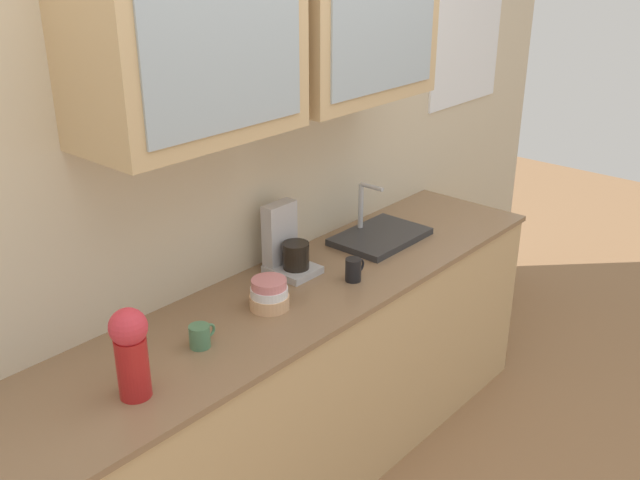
{
  "coord_description": "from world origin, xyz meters",
  "views": [
    {
      "loc": [
        -1.87,
        -1.73,
        2.21
      ],
      "look_at": [
        0.11,
        0.0,
        1.07
      ],
      "focal_mm": 40.76,
      "sensor_mm": 36.0,
      "label": 1
    }
  ],
  "objects_px": {
    "cup_near_bowls": "(200,336)",
    "cup_near_sink": "(354,269)",
    "sink_faucet": "(380,235)",
    "vase": "(131,350)",
    "bowl_stack": "(269,294)",
    "coffee_maker": "(287,247)"
  },
  "relations": [
    {
      "from": "cup_near_bowls",
      "to": "cup_near_sink",
      "type": "bearing_deg",
      "value": -6.03
    },
    {
      "from": "sink_faucet",
      "to": "vase",
      "type": "height_order",
      "value": "vase"
    },
    {
      "from": "sink_faucet",
      "to": "cup_near_bowls",
      "type": "distance_m",
      "value": 1.15
    },
    {
      "from": "bowl_stack",
      "to": "vase",
      "type": "xyz_separation_m",
      "value": [
        -0.67,
        -0.09,
        0.11
      ]
    },
    {
      "from": "vase",
      "to": "sink_faucet",
      "type": "bearing_deg",
      "value": 6.39
    },
    {
      "from": "vase",
      "to": "cup_near_sink",
      "type": "distance_m",
      "value": 1.06
    },
    {
      "from": "coffee_maker",
      "to": "cup_near_bowls",
      "type": "bearing_deg",
      "value": -163.52
    },
    {
      "from": "bowl_stack",
      "to": "coffee_maker",
      "type": "height_order",
      "value": "coffee_maker"
    },
    {
      "from": "sink_faucet",
      "to": "cup_near_bowls",
      "type": "height_order",
      "value": "sink_faucet"
    },
    {
      "from": "vase",
      "to": "cup_near_bowls",
      "type": "relative_size",
      "value": 2.83
    },
    {
      "from": "cup_near_sink",
      "to": "coffee_maker",
      "type": "distance_m",
      "value": 0.29
    },
    {
      "from": "cup_near_bowls",
      "to": "vase",
      "type": "bearing_deg",
      "value": -167.68
    },
    {
      "from": "vase",
      "to": "cup_near_sink",
      "type": "relative_size",
      "value": 2.93
    },
    {
      "from": "cup_near_bowls",
      "to": "coffee_maker",
      "type": "distance_m",
      "value": 0.65
    },
    {
      "from": "cup_near_sink",
      "to": "cup_near_bowls",
      "type": "xyz_separation_m",
      "value": [
        -0.74,
        0.08,
        -0.01
      ]
    },
    {
      "from": "bowl_stack",
      "to": "coffee_maker",
      "type": "relative_size",
      "value": 0.52
    },
    {
      "from": "sink_faucet",
      "to": "bowl_stack",
      "type": "height_order",
      "value": "sink_faucet"
    },
    {
      "from": "cup_near_sink",
      "to": "vase",
      "type": "bearing_deg",
      "value": 179.52
    },
    {
      "from": "bowl_stack",
      "to": "cup_near_sink",
      "type": "height_order",
      "value": "bowl_stack"
    },
    {
      "from": "sink_faucet",
      "to": "coffee_maker",
      "type": "relative_size",
      "value": 1.49
    },
    {
      "from": "vase",
      "to": "cup_near_sink",
      "type": "bearing_deg",
      "value": -0.48
    },
    {
      "from": "vase",
      "to": "cup_near_bowls",
      "type": "height_order",
      "value": "vase"
    }
  ]
}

